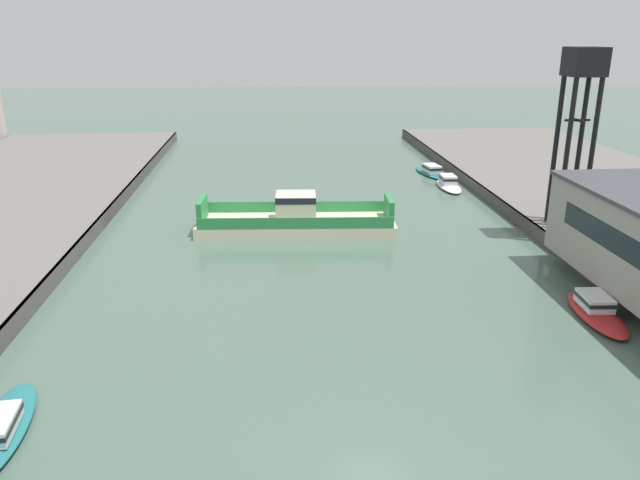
% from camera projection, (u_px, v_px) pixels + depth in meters
% --- Properties ---
extents(ground_plane, '(400.00, 400.00, 0.00)m').
position_uv_depth(ground_plane, '(370.00, 476.00, 26.98)').
color(ground_plane, '#4C6656').
extents(chain_ferry, '(19.35, 6.89, 3.75)m').
position_uv_depth(chain_ferry, '(296.00, 220.00, 59.76)').
color(chain_ferry, beige).
rests_on(chain_ferry, ground).
extents(moored_boat_near_left, '(3.16, 8.45, 1.31)m').
position_uv_depth(moored_boat_near_left, '(0.00, 427.00, 29.52)').
color(moored_boat_near_left, '#237075').
rests_on(moored_boat_near_left, ground).
extents(moored_boat_near_right, '(3.02, 7.59, 1.51)m').
position_uv_depth(moored_boat_near_right, '(596.00, 310.00, 41.82)').
color(moored_boat_near_right, red).
rests_on(moored_boat_near_right, ground).
extents(moored_boat_mid_right, '(3.63, 8.50, 1.41)m').
position_uv_depth(moored_boat_mid_right, '(431.00, 171.00, 83.61)').
color(moored_boat_mid_right, '#237075').
rests_on(moored_boat_mid_right, ground).
extents(moored_boat_far_left, '(2.59, 7.42, 1.55)m').
position_uv_depth(moored_boat_far_left, '(449.00, 183.00, 76.47)').
color(moored_boat_far_left, white).
rests_on(moored_boat_far_left, ground).
extents(crane_tower, '(2.98, 2.98, 15.84)m').
position_uv_depth(crane_tower, '(581.00, 93.00, 53.61)').
color(crane_tower, black).
rests_on(crane_tower, quay_right).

